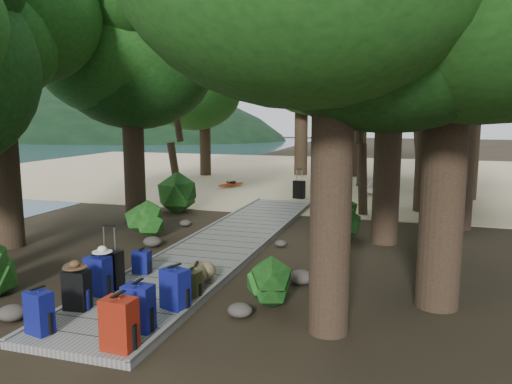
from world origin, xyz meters
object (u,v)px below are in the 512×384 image
(backpack_right_b, at_px, (138,305))
(suitcase_on_boardwalk, at_px, (111,269))
(backpack_right_c, at_px, (175,287))
(duffel_right_khaki, at_px, (197,275))
(backpack_left_a, at_px, (39,310))
(backpack_right_a, at_px, (119,321))
(backpack_left_c, at_px, (98,274))
(backpack_left_d, at_px, (142,261))
(sun_lounger, at_px, (374,188))
(backpack_right_d, at_px, (191,282))
(lone_suitcase_on_sand, at_px, (299,190))
(backpack_left_b, at_px, (77,288))
(kayak, at_px, (231,183))

(backpack_right_b, height_order, suitcase_on_boardwalk, backpack_right_b)
(backpack_right_c, relative_size, duffel_right_khaki, 1.28)
(backpack_left_a, distance_m, backpack_right_c, 1.97)
(backpack_right_a, bearing_deg, backpack_left_c, 134.60)
(backpack_left_d, distance_m, sun_lounger, 12.19)
(backpack_right_d, height_order, sun_lounger, backpack_right_d)
(backpack_right_c, distance_m, suitcase_on_boardwalk, 1.62)
(backpack_right_b, bearing_deg, lone_suitcase_on_sand, 92.59)
(backpack_left_b, relative_size, backpack_right_b, 0.94)
(backpack_left_c, xyz_separation_m, lone_suitcase_on_sand, (1.03, 11.26, -0.13))
(backpack_left_d, xyz_separation_m, sun_lounger, (3.58, 11.65, -0.07))
(backpack_right_d, xyz_separation_m, duffel_right_khaki, (-0.15, 0.57, -0.06))
(backpack_left_b, bearing_deg, backpack_right_d, 28.52)
(backpack_right_a, bearing_deg, backpack_right_b, 99.52)
(backpack_right_d, bearing_deg, backpack_left_d, 154.92)
(suitcase_on_boardwalk, bearing_deg, sun_lounger, 82.77)
(backpack_left_c, bearing_deg, duffel_right_khaki, 38.83)
(kayak, bearing_deg, duffel_right_khaki, -47.78)
(backpack_left_c, distance_m, backpack_right_d, 1.59)
(backpack_left_b, relative_size, sun_lounger, 0.41)
(backpack_left_b, bearing_deg, backpack_left_a, -92.62)
(backpack_left_b, bearing_deg, backpack_right_c, 12.10)
(backpack_left_a, height_order, backpack_left_b, backpack_left_b)
(backpack_left_a, relative_size, suitcase_on_boardwalk, 1.00)
(lone_suitcase_on_sand, bearing_deg, backpack_left_c, -83.57)
(backpack_left_b, distance_m, backpack_right_d, 1.81)
(backpack_left_b, xyz_separation_m, suitcase_on_boardwalk, (-0.07, 1.03, -0.01))
(backpack_left_a, height_order, backpack_left_d, backpack_left_a)
(backpack_right_c, bearing_deg, lone_suitcase_on_sand, 111.09)
(backpack_left_a, xyz_separation_m, backpack_left_c, (-0.12, 1.56, 0.03))
(backpack_left_b, bearing_deg, backpack_right_a, -41.86)
(backpack_left_c, relative_size, sun_lounger, 0.43)
(suitcase_on_boardwalk, bearing_deg, backpack_left_b, -77.15)
(backpack_left_b, relative_size, suitcase_on_boardwalk, 1.03)
(backpack_right_b, bearing_deg, backpack_left_c, 143.50)
(backpack_left_a, bearing_deg, duffel_right_khaki, 76.09)
(backpack_left_c, height_order, kayak, backpack_left_c)
(backpack_left_b, xyz_separation_m, backpack_left_d, (0.05, 1.90, -0.10))
(backpack_right_c, relative_size, sun_lounger, 0.42)
(backpack_left_d, xyz_separation_m, duffel_right_khaki, (1.28, -0.30, -0.06))
(backpack_right_a, distance_m, sun_lounger, 14.72)
(backpack_right_c, distance_m, backpack_right_d, 0.56)
(backpack_right_b, bearing_deg, sun_lounger, 81.55)
(backpack_right_d, bearing_deg, lone_suitcase_on_sand, 98.93)
(sun_lounger, bearing_deg, backpack_left_c, -128.00)
(backpack_left_d, relative_size, backpack_right_b, 0.66)
(backpack_right_d, height_order, duffel_right_khaki, backpack_right_d)
(backpack_left_d, xyz_separation_m, backpack_right_d, (1.43, -0.87, 0.00))
(backpack_right_d, bearing_deg, kayak, 113.36)
(sun_lounger, bearing_deg, suitcase_on_boardwalk, -128.48)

